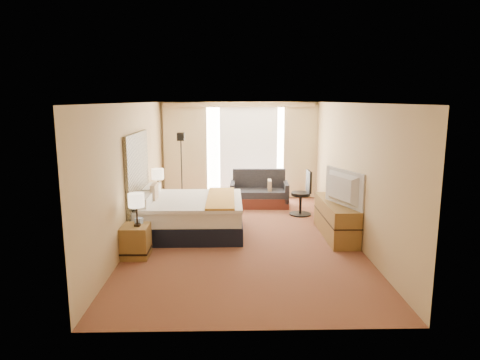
{
  "coord_description": "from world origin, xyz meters",
  "views": [
    {
      "loc": [
        -0.25,
        -8.08,
        2.66
      ],
      "look_at": [
        -0.05,
        0.4,
        1.06
      ],
      "focal_mm": 32.0,
      "sensor_mm": 36.0,
      "label": 1
    }
  ],
  "objects_px": {
    "media_dresser": "(336,219)",
    "desk_chair": "(303,195)",
    "lamp_left": "(136,201)",
    "lamp_right": "(158,175)",
    "nightstand_right": "(160,206)",
    "bed": "(190,215)",
    "loveseat": "(259,194)",
    "television": "(339,188)",
    "nightstand_left": "(136,241)",
    "floor_lamp": "(181,155)"
  },
  "relations": [
    {
      "from": "media_dresser",
      "to": "lamp_left",
      "type": "xyz_separation_m",
      "value": [
        -3.66,
        -1.08,
        0.64
      ]
    },
    {
      "from": "media_dresser",
      "to": "floor_lamp",
      "type": "xyz_separation_m",
      "value": [
        -3.27,
        2.3,
        0.97
      ]
    },
    {
      "from": "lamp_right",
      "to": "loveseat",
      "type": "bearing_deg",
      "value": 24.01
    },
    {
      "from": "desk_chair",
      "to": "lamp_right",
      "type": "relative_size",
      "value": 1.81
    },
    {
      "from": "bed",
      "to": "desk_chair",
      "type": "relative_size",
      "value": 1.97
    },
    {
      "from": "bed",
      "to": "lamp_left",
      "type": "xyz_separation_m",
      "value": [
        -0.76,
        -1.38,
        0.62
      ]
    },
    {
      "from": "media_dresser",
      "to": "desk_chair",
      "type": "height_order",
      "value": "desk_chair"
    },
    {
      "from": "media_dresser",
      "to": "television",
      "type": "relative_size",
      "value": 1.53
    },
    {
      "from": "nightstand_left",
      "to": "lamp_right",
      "type": "xyz_separation_m",
      "value": [
        -0.01,
        2.49,
        0.72
      ]
    },
    {
      "from": "bed",
      "to": "loveseat",
      "type": "height_order",
      "value": "bed"
    },
    {
      "from": "nightstand_left",
      "to": "loveseat",
      "type": "relative_size",
      "value": 0.37
    },
    {
      "from": "lamp_left",
      "to": "desk_chair",
      "type": "bearing_deg",
      "value": 39.26
    },
    {
      "from": "media_dresser",
      "to": "bed",
      "type": "xyz_separation_m",
      "value": [
        -2.89,
        0.3,
        0.02
      ]
    },
    {
      "from": "loveseat",
      "to": "television",
      "type": "relative_size",
      "value": 1.26
    },
    {
      "from": "bed",
      "to": "lamp_left",
      "type": "relative_size",
      "value": 3.64
    },
    {
      "from": "bed",
      "to": "desk_chair",
      "type": "height_order",
      "value": "desk_chair"
    },
    {
      "from": "nightstand_right",
      "to": "desk_chair",
      "type": "bearing_deg",
      "value": 2.56
    },
    {
      "from": "nightstand_right",
      "to": "bed",
      "type": "bearing_deg",
      "value": -54.87
    },
    {
      "from": "nightstand_left",
      "to": "nightstand_right",
      "type": "relative_size",
      "value": 1.0
    },
    {
      "from": "loveseat",
      "to": "lamp_left",
      "type": "xyz_separation_m",
      "value": [
        -2.31,
        -3.57,
        0.69
      ]
    },
    {
      "from": "desk_chair",
      "to": "lamp_right",
      "type": "height_order",
      "value": "lamp_right"
    },
    {
      "from": "nightstand_left",
      "to": "media_dresser",
      "type": "distance_m",
      "value": 3.85
    },
    {
      "from": "nightstand_right",
      "to": "lamp_left",
      "type": "distance_m",
      "value": 2.63
    },
    {
      "from": "nightstand_right",
      "to": "media_dresser",
      "type": "xyz_separation_m",
      "value": [
        3.7,
        -1.45,
        0.07
      ]
    },
    {
      "from": "nightstand_left",
      "to": "lamp_right",
      "type": "bearing_deg",
      "value": 90.31
    },
    {
      "from": "loveseat",
      "to": "lamp_right",
      "type": "bearing_deg",
      "value": -153.79
    },
    {
      "from": "lamp_left",
      "to": "lamp_right",
      "type": "height_order",
      "value": "lamp_right"
    },
    {
      "from": "television",
      "to": "nightstand_left",
      "type": "bearing_deg",
      "value": 80.35
    },
    {
      "from": "media_dresser",
      "to": "bed",
      "type": "distance_m",
      "value": 2.91
    },
    {
      "from": "bed",
      "to": "media_dresser",
      "type": "bearing_deg",
      "value": -5.93
    },
    {
      "from": "bed",
      "to": "television",
      "type": "relative_size",
      "value": 1.76
    },
    {
      "from": "media_dresser",
      "to": "nightstand_right",
      "type": "bearing_deg",
      "value": 158.6
    },
    {
      "from": "floor_lamp",
      "to": "nightstand_left",
      "type": "bearing_deg",
      "value": -97.27
    },
    {
      "from": "bed",
      "to": "lamp_left",
      "type": "distance_m",
      "value": 1.69
    },
    {
      "from": "media_dresser",
      "to": "lamp_left",
      "type": "bearing_deg",
      "value": -163.58
    },
    {
      "from": "bed",
      "to": "desk_chair",
      "type": "bearing_deg",
      "value": 27.36
    },
    {
      "from": "media_dresser",
      "to": "television",
      "type": "distance_m",
      "value": 0.78
    },
    {
      "from": "nightstand_left",
      "to": "media_dresser",
      "type": "xyz_separation_m",
      "value": [
        3.7,
        1.05,
        0.07
      ]
    },
    {
      "from": "nightstand_left",
      "to": "media_dresser",
      "type": "bearing_deg",
      "value": 15.84
    },
    {
      "from": "nightstand_left",
      "to": "floor_lamp",
      "type": "distance_m",
      "value": 3.54
    },
    {
      "from": "lamp_left",
      "to": "nightstand_right",
      "type": "bearing_deg",
      "value": 91.01
    },
    {
      "from": "lamp_left",
      "to": "lamp_right",
      "type": "bearing_deg",
      "value": 91.32
    },
    {
      "from": "bed",
      "to": "television",
      "type": "bearing_deg",
      "value": -13.02
    },
    {
      "from": "nightstand_left",
      "to": "bed",
      "type": "distance_m",
      "value": 1.58
    },
    {
      "from": "loveseat",
      "to": "bed",
      "type": "bearing_deg",
      "value": -122.98
    },
    {
      "from": "nightstand_left",
      "to": "desk_chair",
      "type": "height_order",
      "value": "desk_chair"
    },
    {
      "from": "media_dresser",
      "to": "desk_chair",
      "type": "bearing_deg",
      "value": 103.46
    },
    {
      "from": "loveseat",
      "to": "television",
      "type": "xyz_separation_m",
      "value": [
        1.3,
        -2.85,
        0.74
      ]
    },
    {
      "from": "nightstand_right",
      "to": "desk_chair",
      "type": "xyz_separation_m",
      "value": [
        3.32,
        0.15,
        0.19
      ]
    },
    {
      "from": "nightstand_right",
      "to": "lamp_right",
      "type": "relative_size",
      "value": 0.95
    }
  ]
}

